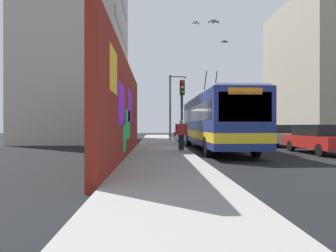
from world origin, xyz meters
TOP-DOWN VIEW (x-y plane):
  - ground_plane at (0.00, 0.00)m, footprint 80.00×80.00m
  - sidewalk_slab at (0.00, 1.60)m, footprint 48.00×3.20m
  - graffiti_wall at (-4.01, 3.35)m, footprint 14.01×0.32m
  - building_far_left at (10.07, 9.20)m, footprint 11.74×8.21m
  - building_far_right at (13.59, -17.00)m, footprint 12.93×8.24m
  - city_bus at (-0.21, -1.80)m, footprint 11.43×2.67m
  - parked_car_red at (-2.43, -7.00)m, footprint 4.48×1.82m
  - parked_car_champagne at (3.18, -7.00)m, footprint 4.20×1.84m
  - pedestrian_at_curb at (-1.46, 0.44)m, footprint 0.23×0.76m
  - traffic_light at (-1.09, 0.35)m, footprint 0.49×0.28m
  - street_lamp at (9.43, 0.26)m, footprint 0.44×1.67m
  - flying_pigeons at (-0.02, -1.57)m, footprint 5.99×2.59m

SIDE VIEW (x-z plane):
  - ground_plane at x=0.00m, z-range 0.00..0.00m
  - sidewalk_slab at x=0.00m, z-range 0.00..0.15m
  - parked_car_champagne at x=3.18m, z-range 0.04..1.62m
  - parked_car_red at x=-2.43m, z-range 0.04..1.62m
  - pedestrian_at_curb at x=-1.46m, z-range 0.30..2.00m
  - city_bus at x=-0.21m, z-range -0.71..4.40m
  - graffiti_wall at x=-4.01m, z-range 0.00..4.52m
  - traffic_light at x=-1.09m, z-range 0.85..4.88m
  - street_lamp at x=9.43m, z-range 0.63..6.85m
  - flying_pigeons at x=-0.02m, z-range 6.47..8.56m
  - building_far_right at x=13.59m, z-range 0.00..15.42m
  - building_far_left at x=10.07m, z-range 0.00..17.62m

